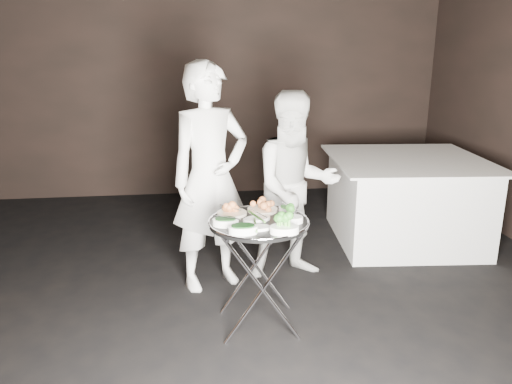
{
  "coord_description": "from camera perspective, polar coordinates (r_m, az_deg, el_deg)",
  "views": [
    {
      "loc": [
        -0.23,
        -3.09,
        1.92
      ],
      "look_at": [
        0.18,
        0.2,
        0.95
      ],
      "focal_mm": 35.0,
      "sensor_mm": 36.0,
      "label": 1
    }
  ],
  "objects": [
    {
      "name": "waiter_right",
      "position": [
        4.18,
        4.54,
        0.62
      ],
      "size": [
        0.84,
        0.69,
        1.59
      ],
      "primitive_type": "imported",
      "rotation": [
        0.0,
        0.0,
        0.12
      ],
      "color": "silver",
      "rests_on": "floor"
    },
    {
      "name": "serving_tray",
      "position": [
        3.36,
        0.32,
        -3.47
      ],
      "size": [
        0.68,
        0.68,
        0.04
      ],
      "color": "black",
      "rests_on": "tray_stand"
    },
    {
      "name": "wall_back",
      "position": [
        6.63,
        -5.26,
        12.61
      ],
      "size": [
        6.0,
        0.05,
        3.0
      ],
      "primitive_type": "cube",
      "color": "black",
      "rests_on": "floor"
    },
    {
      "name": "potato_plate_b",
      "position": [
        3.54,
        0.74,
        -1.67
      ],
      "size": [
        0.21,
        0.21,
        0.08
      ],
      "rotation": [
        0.0,
        0.0,
        0.24
      ],
      "color": "beige",
      "rests_on": "serving_tray"
    },
    {
      "name": "asparagus_plate_b",
      "position": [
        3.2,
        -0.05,
        -3.98
      ],
      "size": [
        0.2,
        0.12,
        0.04
      ],
      "rotation": [
        0.0,
        0.0,
        -0.06
      ],
      "color": "silver",
      "rests_on": "serving_tray"
    },
    {
      "name": "greens_bowl",
      "position": [
        3.51,
        3.56,
        -1.92
      ],
      "size": [
        0.12,
        0.12,
        0.07
      ],
      "rotation": [
        0.0,
        0.0,
        0.1
      ],
      "color": "silver",
      "rests_on": "serving_tray"
    },
    {
      "name": "waiter_left",
      "position": [
        3.98,
        -5.23,
        1.59
      ],
      "size": [
        0.79,
        0.67,
        1.83
      ],
      "primitive_type": "imported",
      "rotation": [
        0.0,
        0.0,
        0.43
      ],
      "color": "silver",
      "rests_on": "floor"
    },
    {
      "name": "serving_utensils",
      "position": [
        3.41,
        0.45,
        -2.11
      ],
      "size": [
        0.58,
        0.44,
        0.01
      ],
      "color": "silver",
      "rests_on": "serving_tray"
    },
    {
      "name": "spinach_bowl_a",
      "position": [
        3.27,
        -3.5,
        -3.32
      ],
      "size": [
        0.19,
        0.13,
        0.07
      ],
      "rotation": [
        0.0,
        0.0,
        -0.14
      ],
      "color": "silver",
      "rests_on": "serving_tray"
    },
    {
      "name": "asparagus_plate_a",
      "position": [
        3.36,
        0.08,
        -2.98
      ],
      "size": [
        0.22,
        0.17,
        0.04
      ],
      "rotation": [
        0.0,
        0.0,
        0.32
      ],
      "color": "silver",
      "rests_on": "serving_tray"
    },
    {
      "name": "floor",
      "position": [
        3.65,
        -2.54,
        -15.85
      ],
      "size": [
        6.0,
        7.0,
        0.05
      ],
      "primitive_type": "cube",
      "color": "black",
      "rests_on": "ground"
    },
    {
      "name": "dining_table",
      "position": [
        5.28,
        16.65,
        -0.8
      ],
      "size": [
        1.5,
        1.5,
        0.85
      ],
      "rotation": [
        0.0,
        0.0,
        -0.08
      ],
      "color": "white",
      "rests_on": "floor"
    },
    {
      "name": "spinach_bowl_b",
      "position": [
        3.13,
        -1.5,
        -4.15
      ],
      "size": [
        0.19,
        0.13,
        0.08
      ],
      "rotation": [
        0.0,
        0.0,
        -0.06
      ],
      "color": "silver",
      "rests_on": "serving_tray"
    },
    {
      "name": "tray_stand",
      "position": [
        3.49,
        0.31,
        -8.82
      ],
      "size": [
        0.53,
        0.45,
        0.78
      ],
      "rotation": [
        0.0,
        0.0,
        -0.01
      ],
      "color": "silver",
      "rests_on": "floor"
    },
    {
      "name": "potato_plate_a",
      "position": [
        3.48,
        -2.77,
        -2.07
      ],
      "size": [
        0.21,
        0.21,
        0.08
      ],
      "rotation": [
        0.0,
        0.0,
        0.07
      ],
      "color": "beige",
      "rests_on": "serving_tray"
    },
    {
      "name": "broccoli_bowl_a",
      "position": [
        3.33,
        3.97,
        -2.94
      ],
      "size": [
        0.19,
        0.16,
        0.07
      ],
      "rotation": [
        0.0,
        0.0,
        -0.29
      ],
      "color": "silver",
      "rests_on": "serving_tray"
    },
    {
      "name": "broccoli_bowl_b",
      "position": [
        3.14,
        3.27,
        -4.1
      ],
      "size": [
        0.19,
        0.14,
        0.08
      ],
      "rotation": [
        0.0,
        0.0,
        -0.04
      ],
      "color": "silver",
      "rests_on": "serving_tray"
    }
  ]
}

